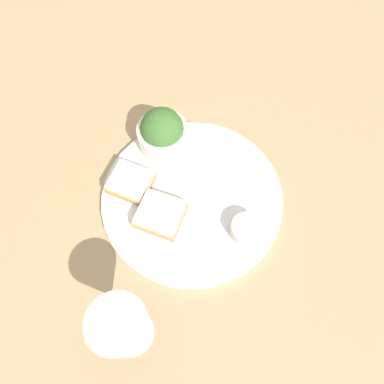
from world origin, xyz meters
name	(u,v)px	position (x,y,z in m)	size (l,w,h in m)	color
ground_plane	(192,200)	(0.00, 0.00, 0.00)	(4.00, 4.00, 0.00)	tan
dinner_plate	(192,198)	(0.00, 0.00, 0.01)	(0.34, 0.34, 0.01)	white
salad_bowl	(163,132)	(-0.06, 0.12, 0.05)	(0.10, 0.10, 0.09)	white
sauce_ramekin	(246,229)	(0.10, -0.07, 0.03)	(0.06, 0.06, 0.03)	beige
cheese_toast_near	(160,214)	(-0.06, -0.04, 0.03)	(0.10, 0.10, 0.03)	tan
cheese_toast_far	(131,182)	(-0.11, 0.02, 0.03)	(0.10, 0.09, 0.03)	tan
wine_glass	(121,326)	(-0.10, -0.24, 0.10)	(0.08, 0.08, 0.14)	silver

